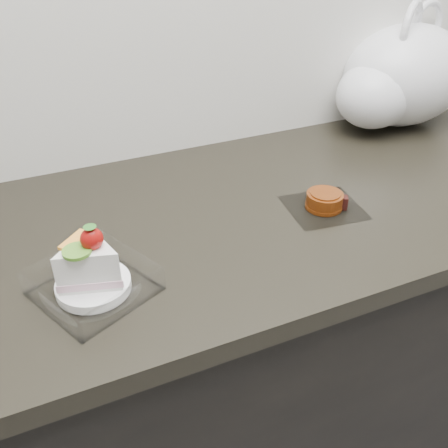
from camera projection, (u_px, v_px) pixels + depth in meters
The scene contains 4 objects.
counter at pixel (252, 353), 1.27m from camera, with size 2.04×0.64×0.90m.
cake_tray at pixel (92, 275), 0.78m from camera, with size 0.21×0.21×0.13m.
mooncake_wrap at pixel (325, 202), 1.01m from camera, with size 0.16×0.15×0.04m.
plastic_bag at pixel (400, 78), 1.31m from camera, with size 0.46×0.39×0.32m.
Camera 1 is at (-0.42, 0.92, 1.43)m, focal length 40.00 mm.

